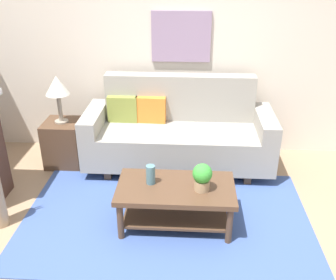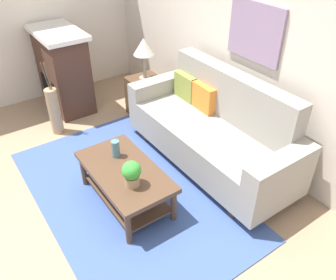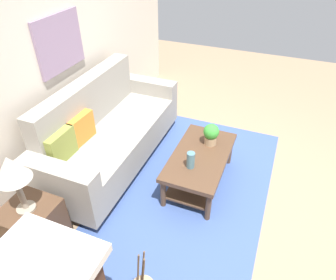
# 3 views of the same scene
# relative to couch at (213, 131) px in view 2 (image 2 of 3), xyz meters

# --- Properties ---
(ground_plane) EXTENTS (9.51, 9.51, 0.00)m
(ground_plane) POSITION_rel_couch_xyz_m (-0.08, -1.59, -0.43)
(ground_plane) COLOR #9E7F60
(wall_back) EXTENTS (5.51, 0.10, 2.70)m
(wall_back) POSITION_rel_couch_xyz_m (-0.08, 0.54, 0.92)
(wall_back) COLOR beige
(wall_back) RESTS_ON ground_plane
(wall_left) EXTENTS (0.10, 5.08, 2.70)m
(wall_left) POSITION_rel_couch_xyz_m (-2.88, -1.05, 0.92)
(wall_left) COLOR beige
(wall_left) RESTS_ON ground_plane
(area_rug) EXTENTS (2.82, 1.75, 0.01)m
(area_rug) POSITION_rel_couch_xyz_m (-0.08, -1.09, -0.42)
(area_rug) COLOR #3D5693
(area_rug) RESTS_ON ground_plane
(couch) EXTENTS (2.21, 0.84, 1.08)m
(couch) POSITION_rel_couch_xyz_m (0.00, 0.00, 0.00)
(couch) COLOR gray
(couch) RESTS_ON ground_plane
(throw_pillow_olive) EXTENTS (0.36, 0.13, 0.32)m
(throw_pillow_olive) POSITION_rel_couch_xyz_m (-0.69, 0.13, 0.25)
(throw_pillow_olive) COLOR olive
(throw_pillow_olive) RESTS_ON couch
(throw_pillow_orange) EXTENTS (0.37, 0.14, 0.32)m
(throw_pillow_orange) POSITION_rel_couch_xyz_m (-0.34, 0.13, 0.25)
(throw_pillow_orange) COLOR orange
(throw_pillow_orange) RESTS_ON couch
(coffee_table) EXTENTS (1.10, 0.60, 0.43)m
(coffee_table) POSITION_rel_couch_xyz_m (0.02, -1.17, -0.12)
(coffee_table) COLOR #513826
(coffee_table) RESTS_ON ground_plane
(tabletop_vase) EXTENTS (0.09, 0.09, 0.19)m
(tabletop_vase) POSITION_rel_couch_xyz_m (-0.22, -1.13, 0.09)
(tabletop_vase) COLOR slate
(tabletop_vase) RESTS_ON coffee_table
(potted_plant_tabletop) EXTENTS (0.18, 0.18, 0.26)m
(potted_plant_tabletop) POSITION_rel_couch_xyz_m (0.25, -1.21, 0.14)
(potted_plant_tabletop) COLOR tan
(potted_plant_tabletop) RESTS_ON coffee_table
(side_table) EXTENTS (0.44, 0.44, 0.56)m
(side_table) POSITION_rel_couch_xyz_m (-1.40, -0.04, -0.15)
(side_table) COLOR #513826
(side_table) RESTS_ON ground_plane
(table_lamp) EXTENTS (0.28, 0.28, 0.57)m
(table_lamp) POSITION_rel_couch_xyz_m (-1.40, -0.04, 0.56)
(table_lamp) COLOR gray
(table_lamp) RESTS_ON side_table
(fireplace) EXTENTS (1.02, 0.58, 1.16)m
(fireplace) POSITION_rel_couch_xyz_m (-2.28, -0.88, 0.16)
(fireplace) COLOR #472D23
(fireplace) RESTS_ON ground_plane
(floor_vase) EXTENTS (0.16, 0.16, 0.64)m
(floor_vase) POSITION_rel_couch_xyz_m (-1.68, -1.28, -0.11)
(floor_vase) COLOR tan
(floor_vase) RESTS_ON ground_plane
(floor_vase_branch_a) EXTENTS (0.02, 0.05, 0.36)m
(floor_vase_branch_a) POSITION_rel_couch_xyz_m (-1.66, -1.28, 0.39)
(floor_vase_branch_a) COLOR brown
(floor_vase_branch_a) RESTS_ON floor_vase
(floor_vase_branch_b) EXTENTS (0.01, 0.04, 0.36)m
(floor_vase_branch_b) POSITION_rel_couch_xyz_m (-1.69, -1.27, 0.39)
(floor_vase_branch_b) COLOR brown
(floor_vase_branch_b) RESTS_ON floor_vase
(floor_vase_branch_c) EXTENTS (0.04, 0.05, 0.36)m
(floor_vase_branch_c) POSITION_rel_couch_xyz_m (-1.69, -1.30, 0.39)
(floor_vase_branch_c) COLOR brown
(floor_vase_branch_c) RESTS_ON floor_vase
(framed_painting) EXTENTS (0.71, 0.03, 0.60)m
(framed_painting) POSITION_rel_couch_xyz_m (-0.00, 0.47, 1.05)
(framed_painting) COLOR gray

